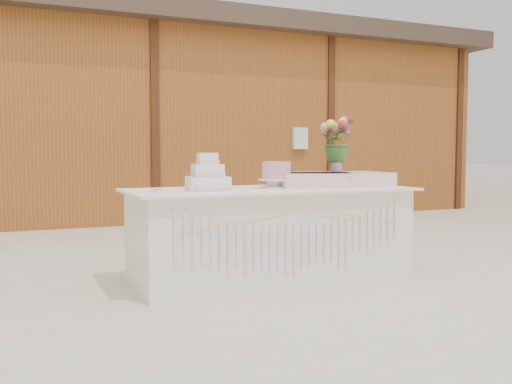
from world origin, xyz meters
The scene contains 9 objects.
ground centered at (0.00, 0.00, 0.00)m, with size 80.00×80.00×0.00m, color beige.
barn centered at (-0.01, 5.99, 1.68)m, with size 12.60×4.60×3.30m.
cake_table centered at (0.00, 0.00, 0.39)m, with size 2.40×1.00×0.77m.
wedding_cake centered at (-0.56, -0.01, 0.87)m, with size 0.37×0.37×0.30m.
pink_cake_stand centered at (0.06, 0.00, 0.90)m, with size 0.31×0.31×0.22m.
satin_runner centered at (0.59, 0.02, 0.83)m, with size 1.00×0.58×0.13m, color #FFCFCD.
flower_vase centered at (0.68, 0.05, 0.96)m, with size 0.10×0.10×0.14m, color silver.
bouquet centered at (0.68, 0.05, 1.22)m, with size 0.34×0.29×0.37m, color #396B2B.
loose_flowers centered at (-0.96, 0.02, 0.78)m, with size 0.12×0.30×0.02m, color pink, non-canonical shape.
Camera 1 is at (-2.03, -4.32, 1.07)m, focal length 40.00 mm.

